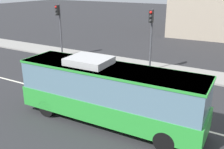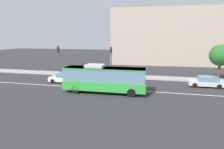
% 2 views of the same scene
% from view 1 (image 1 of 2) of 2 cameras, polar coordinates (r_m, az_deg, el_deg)
% --- Properties ---
extents(ground_plane, '(160.00, 160.00, 0.00)m').
position_cam_1_polar(ground_plane, '(14.91, 9.07, -9.28)').
color(ground_plane, '#28282B').
extents(sidewalk_kerb, '(80.00, 2.98, 0.14)m').
position_cam_1_polar(sidewalk_kerb, '(22.26, 16.86, 0.19)').
color(sidewalk_kerb, gray).
rests_on(sidewalk_kerb, ground_plane).
extents(lane_centre_line, '(76.00, 0.16, 0.01)m').
position_cam_1_polar(lane_centre_line, '(14.91, 9.07, -9.25)').
color(lane_centre_line, silver).
rests_on(lane_centre_line, ground_plane).
extents(transit_bus, '(10.05, 2.72, 3.46)m').
position_cam_1_polar(transit_bus, '(13.51, -0.69, -3.64)').
color(transit_bus, green).
rests_on(transit_bus, ground_plane).
extents(sedan_white, '(4.56, 1.96, 1.46)m').
position_cam_1_polar(sedan_white, '(20.86, -12.58, 1.18)').
color(sedan_white, white).
rests_on(sedan_white, ground_plane).
extents(traffic_light_near_corner, '(0.34, 0.62, 5.20)m').
position_cam_1_polar(traffic_light_near_corner, '(21.25, 8.60, 9.67)').
color(traffic_light_near_corner, '#47474C').
rests_on(traffic_light_near_corner, ground_plane).
extents(traffic_light_mid_block, '(0.34, 0.62, 5.20)m').
position_cam_1_polar(traffic_light_mid_block, '(26.27, -11.59, 11.35)').
color(traffic_light_mid_block, '#47474C').
rests_on(traffic_light_mid_block, ground_plane).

